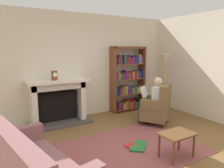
# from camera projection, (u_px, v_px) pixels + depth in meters

# --- Properties ---
(ground) EXTENTS (14.00, 14.00, 0.00)m
(ground) POSITION_uv_depth(u_px,v_px,m) (143.00, 155.00, 3.55)
(ground) COLOR brown
(back_wall) EXTENTS (5.60, 0.10, 2.70)m
(back_wall) POSITION_uv_depth(u_px,v_px,m) (83.00, 66.00, 5.49)
(back_wall) COLOR beige
(back_wall) RESTS_ON ground
(side_wall_right) EXTENTS (0.10, 5.20, 2.70)m
(side_wall_right) POSITION_uv_depth(u_px,v_px,m) (191.00, 65.00, 5.72)
(side_wall_right) COLOR beige
(side_wall_right) RESTS_ON ground
(area_rug) EXTENTS (2.40, 1.80, 0.01)m
(area_rug) POSITION_uv_depth(u_px,v_px,m) (132.00, 148.00, 3.80)
(area_rug) COLOR #8C4646
(area_rug) RESTS_ON ground
(fireplace) EXTENTS (1.46, 0.64, 1.08)m
(fireplace) POSITION_uv_depth(u_px,v_px,m) (58.00, 100.00, 5.02)
(fireplace) COLOR #4C4742
(fireplace) RESTS_ON ground
(mantel_clock) EXTENTS (0.14, 0.14, 0.22)m
(mantel_clock) POSITION_uv_depth(u_px,v_px,m) (54.00, 75.00, 4.79)
(mantel_clock) COLOR brown
(mantel_clock) RESTS_ON fireplace
(bookshelf) EXTENTS (1.06, 0.32, 1.86)m
(bookshelf) POSITION_uv_depth(u_px,v_px,m) (128.00, 80.00, 6.03)
(bookshelf) COLOR brown
(bookshelf) RESTS_ON ground
(armchair_reading) EXTENTS (0.88, 0.87, 0.97)m
(armchair_reading) POSITION_uv_depth(u_px,v_px,m) (158.00, 107.00, 4.96)
(armchair_reading) COLOR #331E14
(armchair_reading) RESTS_ON ground
(seated_reader) EXTENTS (0.55, 0.59, 1.14)m
(seated_reader) POSITION_uv_depth(u_px,v_px,m) (153.00, 98.00, 4.97)
(seated_reader) COLOR silver
(seated_reader) RESTS_ON ground
(side_table) EXTENTS (0.56, 0.39, 0.43)m
(side_table) POSITION_uv_depth(u_px,v_px,m) (177.00, 137.00, 3.41)
(side_table) COLOR brown
(side_table) RESTS_ON ground
(scattered_books) EXTENTS (0.52, 0.47, 0.04)m
(scattered_books) POSITION_uv_depth(u_px,v_px,m) (137.00, 147.00, 3.79)
(scattered_books) COLOR red
(scattered_books) RESTS_ON area_rug
(floor_lamp) EXTENTS (0.32, 0.32, 1.64)m
(floor_lamp) POSITION_uv_depth(u_px,v_px,m) (165.00, 64.00, 5.75)
(floor_lamp) COLOR #B7933F
(floor_lamp) RESTS_ON ground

